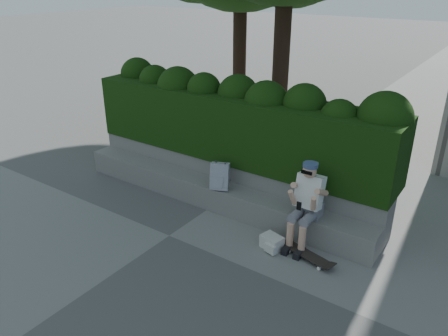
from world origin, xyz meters
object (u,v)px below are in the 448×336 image
Objects in this scene: person at (307,201)px; skateboard at (307,255)px; backpack_plaid at (220,176)px; backpack_ground at (272,242)px.

person is 0.81m from skateboard.
person is 2.90× the size of backpack_plaid.
backpack_ground is (-0.35, -0.42, -0.65)m from person.
backpack_plaid is 1.44× the size of backpack_ground.
skateboard is at bearing -36.98° from backpack_plaid.
person is at bearing 64.72° from backpack_ground.
skateboard is 1.75× the size of backpack_plaid.
backpack_ground reaches higher than skateboard.
person is 1.66× the size of skateboard.
skateboard is at bearing 19.84° from backpack_ground.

